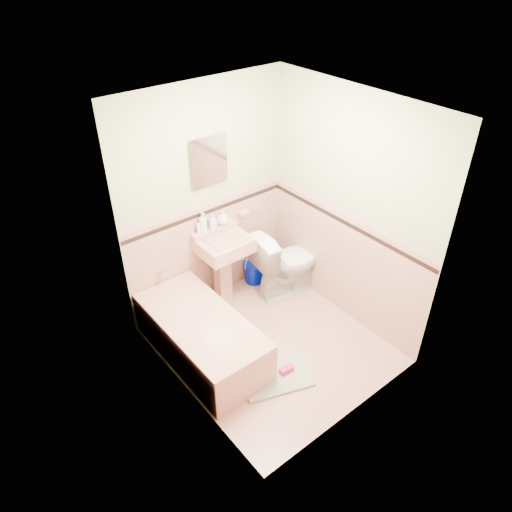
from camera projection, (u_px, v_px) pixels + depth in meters
floor at (271, 344)px, 5.05m from camera, size 2.20×2.20×0.00m
ceiling at (277, 108)px, 3.62m from camera, size 2.20×2.20×0.00m
wall_back at (206, 201)px, 5.04m from camera, size 2.50×0.00×2.50m
wall_front at (367, 308)px, 3.63m from camera, size 2.50×0.00×2.50m
wall_left at (178, 289)px, 3.82m from camera, size 0.00×2.50×2.50m
wall_right at (348, 212)px, 4.85m from camera, size 0.00×2.50×2.50m
wainscot_back at (210, 252)px, 5.40m from camera, size 2.00×0.00×2.00m
wainscot_front at (356, 366)px, 4.01m from camera, size 2.00×0.00×2.00m
wainscot_left at (186, 346)px, 4.20m from camera, size 0.00×2.20×2.20m
wainscot_right at (341, 264)px, 5.21m from camera, size 0.00×2.20×2.20m
accent_back at (207, 212)px, 5.10m from camera, size 2.00×0.00×2.00m
accent_front at (363, 320)px, 3.72m from camera, size 2.00×0.00×2.00m
accent_left at (181, 300)px, 3.91m from camera, size 0.00×2.20×2.20m
accent_right at (346, 223)px, 4.92m from camera, size 0.00×2.20×2.20m
cap_back at (207, 204)px, 5.05m from camera, size 2.00×0.00×2.00m
cap_front at (365, 310)px, 3.66m from camera, size 2.00×0.00×2.00m
cap_left at (180, 291)px, 3.85m from camera, size 0.00×2.20×2.20m
cap_right at (347, 215)px, 4.86m from camera, size 0.00×2.20×2.20m
bathtub at (202, 338)px, 4.81m from camera, size 0.70×1.50×0.45m
tub_faucet at (162, 272)px, 5.04m from camera, size 0.04×0.12×0.04m
sink at (226, 272)px, 5.38m from camera, size 0.55×0.48×0.87m
sink_faucet at (216, 227)px, 5.17m from camera, size 0.02×0.02×0.10m
medicine_cabinet at (209, 160)px, 4.79m from camera, size 0.37×0.04×0.46m
soap_dish at (244, 213)px, 5.43m from camera, size 0.12×0.07×0.04m
soap_bottle_left at (203, 222)px, 5.07m from camera, size 0.10×0.10×0.24m
soap_bottle_mid at (212, 221)px, 5.15m from camera, size 0.09×0.09×0.17m
soap_bottle_right at (222, 217)px, 5.22m from camera, size 0.17×0.17×0.17m
tube at (199, 229)px, 5.08m from camera, size 0.04×0.04×0.12m
toilet at (287, 262)px, 5.57m from camera, size 0.87×0.58×0.83m
bucket at (254, 272)px, 5.88m from camera, size 0.34×0.34×0.27m
bath_mat at (275, 377)px, 4.67m from camera, size 0.78×0.65×0.03m
shoe at (286, 370)px, 4.69m from camera, size 0.15×0.08×0.06m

